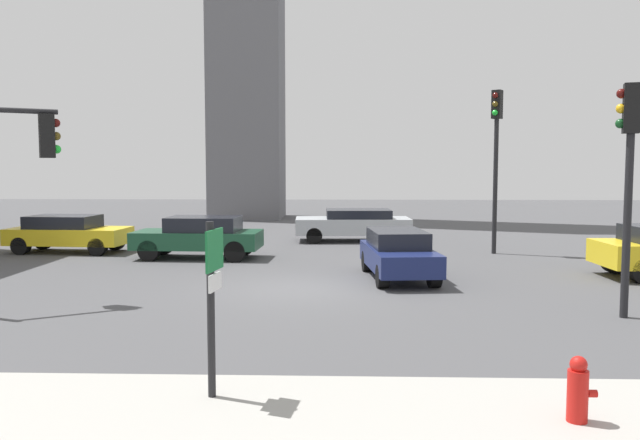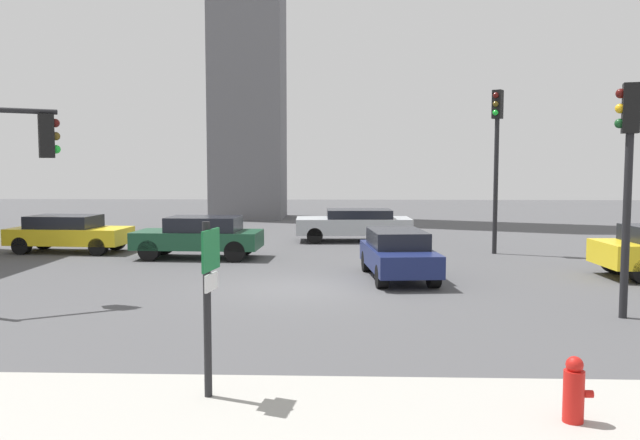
{
  "view_description": "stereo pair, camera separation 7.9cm",
  "coord_description": "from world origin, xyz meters",
  "px_view_note": "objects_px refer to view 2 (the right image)",
  "views": [
    {
      "loc": [
        1.05,
        -16.15,
        3.12
      ],
      "look_at": [
        0.38,
        4.13,
        1.43
      ],
      "focal_mm": 36.0,
      "sensor_mm": 36.0,
      "label": 1
    },
    {
      "loc": [
        1.13,
        -16.15,
        3.12
      ],
      "look_at": [
        0.38,
        4.13,
        1.43
      ],
      "focal_mm": 36.0,
      "sensor_mm": 36.0,
      "label": 2
    }
  ],
  "objects_px": {
    "direction_sign": "(209,292)",
    "car_2": "(68,233)",
    "car_3": "(398,253)",
    "car_4": "(200,236)",
    "traffic_light_1": "(628,155)",
    "traffic_light_2": "(497,141)",
    "car_1": "(354,224)",
    "fire_hydrant": "(574,391)"
  },
  "relations": [
    {
      "from": "direction_sign",
      "to": "car_2",
      "type": "bearing_deg",
      "value": 127.52
    },
    {
      "from": "car_3",
      "to": "car_4",
      "type": "height_order",
      "value": "car_4"
    },
    {
      "from": "traffic_light_1",
      "to": "traffic_light_2",
      "type": "xyz_separation_m",
      "value": [
        -0.35,
        9.78,
        0.65
      ]
    },
    {
      "from": "car_3",
      "to": "car_4",
      "type": "bearing_deg",
      "value": -126.38
    },
    {
      "from": "car_4",
      "to": "car_1",
      "type": "bearing_deg",
      "value": -133.42
    },
    {
      "from": "direction_sign",
      "to": "traffic_light_2",
      "type": "bearing_deg",
      "value": 72.9
    },
    {
      "from": "traffic_light_1",
      "to": "fire_hydrant",
      "type": "distance_m",
      "value": 7.24
    },
    {
      "from": "traffic_light_2",
      "to": "car_1",
      "type": "height_order",
      "value": "traffic_light_2"
    },
    {
      "from": "direction_sign",
      "to": "fire_hydrant",
      "type": "height_order",
      "value": "direction_sign"
    },
    {
      "from": "traffic_light_1",
      "to": "car_4",
      "type": "distance_m",
      "value": 13.75
    },
    {
      "from": "direction_sign",
      "to": "car_1",
      "type": "relative_size",
      "value": 0.47
    },
    {
      "from": "fire_hydrant",
      "to": "car_3",
      "type": "xyz_separation_m",
      "value": [
        -1.17,
        10.42,
        0.19
      ]
    },
    {
      "from": "car_4",
      "to": "car_3",
      "type": "bearing_deg",
      "value": 151.95
    },
    {
      "from": "traffic_light_1",
      "to": "car_4",
      "type": "bearing_deg",
      "value": -21.15
    },
    {
      "from": "direction_sign",
      "to": "car_3",
      "type": "height_order",
      "value": "direction_sign"
    },
    {
      "from": "car_2",
      "to": "car_4",
      "type": "relative_size",
      "value": 1.0
    },
    {
      "from": "direction_sign",
      "to": "traffic_light_2",
      "type": "distance_m",
      "value": 16.81
    },
    {
      "from": "car_1",
      "to": "car_4",
      "type": "height_order",
      "value": "car_4"
    },
    {
      "from": "car_1",
      "to": "car_3",
      "type": "distance_m",
      "value": 9.05
    },
    {
      "from": "direction_sign",
      "to": "traffic_light_1",
      "type": "height_order",
      "value": "traffic_light_1"
    },
    {
      "from": "direction_sign",
      "to": "car_4",
      "type": "distance_m",
      "value": 13.91
    },
    {
      "from": "traffic_light_1",
      "to": "car_2",
      "type": "distance_m",
      "value": 18.7
    },
    {
      "from": "car_3",
      "to": "car_4",
      "type": "xyz_separation_m",
      "value": [
        -6.42,
        3.77,
        0.05
      ]
    },
    {
      "from": "direction_sign",
      "to": "traffic_light_1",
      "type": "xyz_separation_m",
      "value": [
        7.49,
        5.24,
        1.83
      ]
    },
    {
      "from": "fire_hydrant",
      "to": "car_4",
      "type": "height_order",
      "value": "car_4"
    },
    {
      "from": "direction_sign",
      "to": "car_2",
      "type": "xyz_separation_m",
      "value": [
        -8.32,
        14.88,
        -0.81
      ]
    },
    {
      "from": "traffic_light_2",
      "to": "car_3",
      "type": "relative_size",
      "value": 1.43
    },
    {
      "from": "car_2",
      "to": "car_3",
      "type": "relative_size",
      "value": 1.06
    },
    {
      "from": "direction_sign",
      "to": "traffic_light_2",
      "type": "xyz_separation_m",
      "value": [
        7.13,
        15.02,
        2.48
      ]
    },
    {
      "from": "traffic_light_2",
      "to": "fire_hydrant",
      "type": "distance_m",
      "value": 16.3
    },
    {
      "from": "traffic_light_2",
      "to": "car_3",
      "type": "xyz_separation_m",
      "value": [
        -3.89,
        -5.27,
        -3.3
      ]
    },
    {
      "from": "direction_sign",
      "to": "car_3",
      "type": "relative_size",
      "value": 0.56
    },
    {
      "from": "car_2",
      "to": "car_4",
      "type": "xyz_separation_m",
      "value": [
        5.14,
        -1.36,
        0.04
      ]
    },
    {
      "from": "traffic_light_1",
      "to": "car_2",
      "type": "xyz_separation_m",
      "value": [
        -15.8,
        9.63,
        -2.64
      ]
    },
    {
      "from": "traffic_light_2",
      "to": "car_4",
      "type": "height_order",
      "value": "traffic_light_2"
    },
    {
      "from": "car_1",
      "to": "car_3",
      "type": "bearing_deg",
      "value": 94.12
    },
    {
      "from": "direction_sign",
      "to": "car_3",
      "type": "distance_m",
      "value": 10.31
    },
    {
      "from": "traffic_light_1",
      "to": "fire_hydrant",
      "type": "xyz_separation_m",
      "value": [
        -3.08,
        -5.91,
        -2.83
      ]
    },
    {
      "from": "direction_sign",
      "to": "car_1",
      "type": "bearing_deg",
      "value": 91.67
    },
    {
      "from": "fire_hydrant",
      "to": "direction_sign",
      "type": "bearing_deg",
      "value": 171.39
    },
    {
      "from": "car_1",
      "to": "car_2",
      "type": "distance_m",
      "value": 11.18
    },
    {
      "from": "traffic_light_1",
      "to": "fire_hydrant",
      "type": "bearing_deg",
      "value": 79.14
    }
  ]
}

